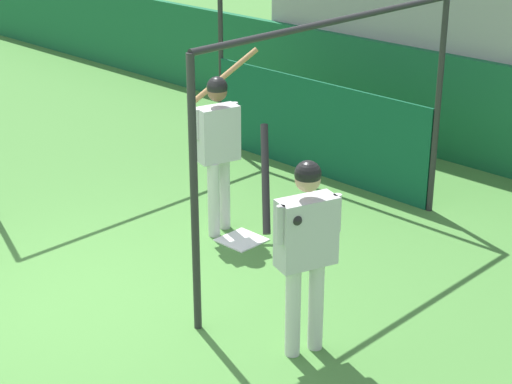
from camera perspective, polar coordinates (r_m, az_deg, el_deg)
The scene contains 7 objects.
ground_plane at distance 8.42m, azimuth -12.17°, elevation -7.02°, with size 60.00×60.00×0.00m, color #477F38.
outfield_wall at distance 12.06m, azimuth 11.21°, elevation 5.86°, with size 24.00×0.12×1.45m.
bleacher_section at distance 13.26m, azimuth 15.55°, elevation 10.68°, with size 5.95×3.20×3.13m.
batting_cage at distance 10.50m, azimuth 1.77°, elevation 6.14°, with size 3.64×3.76×2.54m.
home_plate at distance 9.39m, azimuth -0.97°, elevation -3.22°, with size 0.44×0.44×0.02m.
player_batter at distance 9.23m, azimuth -2.53°, elevation 3.51°, with size 0.61×0.98×1.97m.
player_waiting at distance 6.97m, azimuth 3.30°, elevation -3.22°, with size 0.53×0.84×2.03m.
Camera 1 is at (6.27, -3.89, 4.06)m, focal length 60.00 mm.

